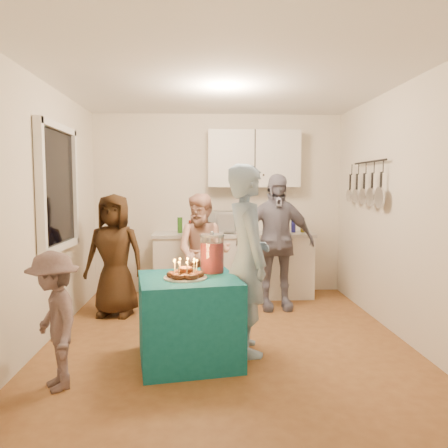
{
  "coord_description": "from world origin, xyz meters",
  "views": [
    {
      "loc": [
        -0.24,
        -4.4,
        1.57
      ],
      "look_at": [
        0.0,
        0.35,
        1.15
      ],
      "focal_mm": 35.0,
      "sensor_mm": 36.0,
      "label": 1
    }
  ],
  "objects_px": {
    "microwave": "(228,222)",
    "party_table": "(189,319)",
    "child_near_left": "(54,320)",
    "counter": "(233,266)",
    "punch_jar": "(212,254)",
    "man_birthday": "(247,259)",
    "woman_back_right": "(275,242)",
    "woman_back_left": "(115,255)",
    "woman_back_center": "(203,252)"
  },
  "relations": [
    {
      "from": "microwave",
      "to": "party_table",
      "type": "bearing_deg",
      "value": -88.82
    },
    {
      "from": "child_near_left",
      "to": "counter",
      "type": "bearing_deg",
      "value": 119.77
    },
    {
      "from": "punch_jar",
      "to": "man_birthday",
      "type": "distance_m",
      "value": 0.33
    },
    {
      "from": "microwave",
      "to": "man_birthday",
      "type": "xyz_separation_m",
      "value": [
        0.06,
        -2.09,
        -0.17
      ]
    },
    {
      "from": "counter",
      "to": "microwave",
      "type": "bearing_deg",
      "value": 180.0
    },
    {
      "from": "microwave",
      "to": "punch_jar",
      "type": "xyz_separation_m",
      "value": [
        -0.27,
        -2.08,
        -0.13
      ]
    },
    {
      "from": "woman_back_right",
      "to": "man_birthday",
      "type": "bearing_deg",
      "value": -112.4
    },
    {
      "from": "punch_jar",
      "to": "child_near_left",
      "type": "xyz_separation_m",
      "value": [
        -1.23,
        -0.7,
        -0.39
      ]
    },
    {
      "from": "counter",
      "to": "party_table",
      "type": "xyz_separation_m",
      "value": [
        -0.56,
        -2.28,
        -0.05
      ]
    },
    {
      "from": "man_birthday",
      "to": "woman_back_left",
      "type": "xyz_separation_m",
      "value": [
        -1.48,
        1.25,
        -0.15
      ]
    },
    {
      "from": "child_near_left",
      "to": "woman_back_right",
      "type": "bearing_deg",
      "value": 105.09
    },
    {
      "from": "microwave",
      "to": "man_birthday",
      "type": "relative_size",
      "value": 0.3
    },
    {
      "from": "child_near_left",
      "to": "microwave",
      "type": "bearing_deg",
      "value": 121.02
    },
    {
      "from": "man_birthday",
      "to": "woman_back_right",
      "type": "bearing_deg",
      "value": -30.08
    },
    {
      "from": "punch_jar",
      "to": "counter",
      "type": "bearing_deg",
      "value": 80.46
    },
    {
      "from": "man_birthday",
      "to": "child_near_left",
      "type": "relative_size",
      "value": 1.65
    },
    {
      "from": "counter",
      "to": "microwave",
      "type": "distance_m",
      "value": 0.63
    },
    {
      "from": "punch_jar",
      "to": "woman_back_left",
      "type": "distance_m",
      "value": 1.7
    },
    {
      "from": "counter",
      "to": "man_birthday",
      "type": "distance_m",
      "value": 2.14
    },
    {
      "from": "child_near_left",
      "to": "woman_back_left",
      "type": "bearing_deg",
      "value": 146.99
    },
    {
      "from": "man_birthday",
      "to": "counter",
      "type": "bearing_deg",
      "value": -11.2
    },
    {
      "from": "woman_back_left",
      "to": "woman_back_center",
      "type": "bearing_deg",
      "value": 18.22
    },
    {
      "from": "woman_back_left",
      "to": "woman_back_right",
      "type": "height_order",
      "value": "woman_back_right"
    },
    {
      "from": "punch_jar",
      "to": "man_birthday",
      "type": "xyz_separation_m",
      "value": [
        0.33,
        -0.01,
        -0.05
      ]
    },
    {
      "from": "punch_jar",
      "to": "woman_back_center",
      "type": "relative_size",
      "value": 0.23
    },
    {
      "from": "microwave",
      "to": "counter",
      "type": "bearing_deg",
      "value": 13.13
    },
    {
      "from": "counter",
      "to": "party_table",
      "type": "bearing_deg",
      "value": -103.84
    },
    {
      "from": "counter",
      "to": "woman_back_center",
      "type": "relative_size",
      "value": 1.5
    },
    {
      "from": "counter",
      "to": "woman_back_center",
      "type": "xyz_separation_m",
      "value": [
        -0.43,
        -0.66,
        0.31
      ]
    },
    {
      "from": "counter",
      "to": "woman_back_right",
      "type": "distance_m",
      "value": 0.93
    },
    {
      "from": "woman_back_right",
      "to": "child_near_left",
      "type": "relative_size",
      "value": 1.6
    },
    {
      "from": "punch_jar",
      "to": "woman_back_left",
      "type": "bearing_deg",
      "value": 132.98
    },
    {
      "from": "microwave",
      "to": "party_table",
      "type": "distance_m",
      "value": 2.43
    },
    {
      "from": "party_table",
      "to": "man_birthday",
      "type": "relative_size",
      "value": 0.48
    },
    {
      "from": "party_table",
      "to": "child_near_left",
      "type": "relative_size",
      "value": 0.79
    },
    {
      "from": "party_table",
      "to": "child_near_left",
      "type": "bearing_deg",
      "value": -154.14
    },
    {
      "from": "woman_back_center",
      "to": "woman_back_right",
      "type": "height_order",
      "value": "woman_back_right"
    },
    {
      "from": "counter",
      "to": "man_birthday",
      "type": "bearing_deg",
      "value": -90.53
    },
    {
      "from": "counter",
      "to": "punch_jar",
      "type": "height_order",
      "value": "punch_jar"
    },
    {
      "from": "counter",
      "to": "man_birthday",
      "type": "relative_size",
      "value": 1.24
    },
    {
      "from": "counter",
      "to": "woman_back_right",
      "type": "relative_size",
      "value": 1.28
    },
    {
      "from": "party_table",
      "to": "woman_back_center",
      "type": "relative_size",
      "value": 0.58
    },
    {
      "from": "counter",
      "to": "woman_back_left",
      "type": "bearing_deg",
      "value": -150.59
    },
    {
      "from": "woman_back_center",
      "to": "child_near_left",
      "type": "height_order",
      "value": "woman_back_center"
    },
    {
      "from": "woman_back_left",
      "to": "woman_back_right",
      "type": "distance_m",
      "value": 1.99
    },
    {
      "from": "punch_jar",
      "to": "woman_back_center",
      "type": "height_order",
      "value": "woman_back_center"
    },
    {
      "from": "microwave",
      "to": "woman_back_left",
      "type": "xyz_separation_m",
      "value": [
        -1.42,
        -0.84,
        -0.32
      ]
    },
    {
      "from": "microwave",
      "to": "child_near_left",
      "type": "relative_size",
      "value": 0.5
    },
    {
      "from": "party_table",
      "to": "woman_back_left",
      "type": "distance_m",
      "value": 1.75
    },
    {
      "from": "punch_jar",
      "to": "woman_back_center",
      "type": "distance_m",
      "value": 1.43
    }
  ]
}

